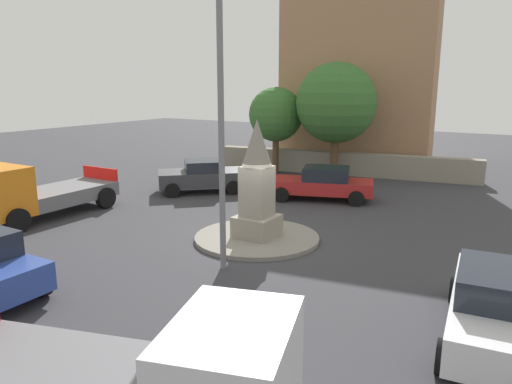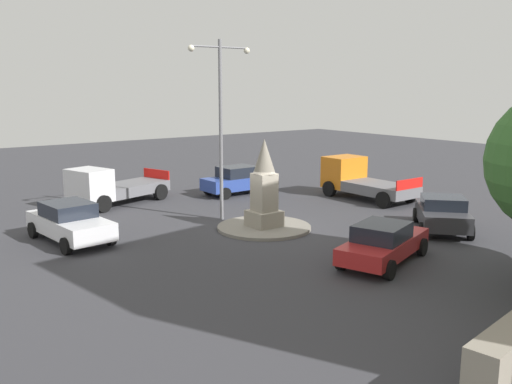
# 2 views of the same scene
# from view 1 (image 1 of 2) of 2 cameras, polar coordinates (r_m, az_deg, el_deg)

# --- Properties ---
(ground_plane) EXTENTS (80.00, 80.00, 0.00)m
(ground_plane) POSITION_cam_1_polar(r_m,az_deg,el_deg) (15.57, 0.10, -5.66)
(ground_plane) COLOR #38383D
(traffic_island) EXTENTS (3.99, 3.99, 0.13)m
(traffic_island) POSITION_cam_1_polar(r_m,az_deg,el_deg) (15.55, 0.10, -5.43)
(traffic_island) COLOR gray
(traffic_island) RESTS_ON ground
(monument) EXTENTS (1.23, 1.23, 3.71)m
(monument) POSITION_cam_1_polar(r_m,az_deg,el_deg) (15.09, 0.10, 0.96)
(monument) COLOR gray
(monument) RESTS_ON traffic_island
(streetlamp) EXTENTS (3.13, 0.28, 7.98)m
(streetlamp) POSITION_cam_1_polar(r_m,az_deg,el_deg) (12.37, -4.22, 12.29)
(streetlamp) COLOR slate
(streetlamp) RESTS_ON ground
(car_red_parked_right) EXTENTS (4.72, 3.00, 1.43)m
(car_red_parked_right) POSITION_cam_1_polar(r_m,az_deg,el_deg) (20.86, 7.79, 1.05)
(car_red_parked_right) COLOR #B22323
(car_red_parked_right) RESTS_ON ground
(car_dark_grey_passing) EXTENTS (4.07, 3.98, 1.47)m
(car_dark_grey_passing) POSITION_cam_1_polar(r_m,az_deg,el_deg) (22.34, -6.46, 1.93)
(car_dark_grey_passing) COLOR #38383D
(car_dark_grey_passing) RESTS_ON ground
(car_white_near_island) EXTENTS (2.37, 4.56, 1.55)m
(car_white_near_island) POSITION_cam_1_polar(r_m,az_deg,el_deg) (10.48, 27.05, -11.96)
(car_white_near_island) COLOR silver
(car_white_near_island) RESTS_ON ground
(truck_orange_approaching) EXTENTS (2.44, 5.33, 2.13)m
(truck_orange_approaching) POSITION_cam_1_polar(r_m,az_deg,el_deg) (19.43, -25.15, -0.16)
(truck_orange_approaching) COLOR orange
(truck_orange_approaching) RESTS_ON ground
(stone_boundary_wall) EXTENTS (14.18, 2.96, 1.22)m
(stone_boundary_wall) POSITION_cam_1_polar(r_m,az_deg,el_deg) (26.87, 10.15, 3.34)
(stone_boundary_wall) COLOR gray
(stone_boundary_wall) RESTS_ON ground
(corner_building) EXTENTS (9.48, 7.51, 11.64)m
(corner_building) POSITION_cam_1_polar(r_m,az_deg,el_deg) (31.05, 12.45, 14.14)
(corner_building) COLOR #A87A56
(corner_building) RESTS_ON ground
(tree_near_wall) EXTENTS (2.95, 2.95, 4.72)m
(tree_near_wall) POSITION_cam_1_polar(r_m,az_deg,el_deg) (26.60, 2.37, 9.11)
(tree_near_wall) COLOR brown
(tree_near_wall) RESTS_ON ground
(tree_mid_cluster) EXTENTS (4.16, 4.16, 6.00)m
(tree_mid_cluster) POSITION_cam_1_polar(r_m,az_deg,el_deg) (25.61, 9.44, 10.32)
(tree_mid_cluster) COLOR brown
(tree_mid_cluster) RESTS_ON ground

